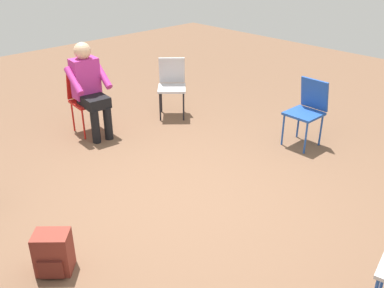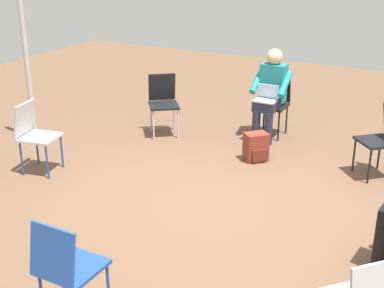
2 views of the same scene
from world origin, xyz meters
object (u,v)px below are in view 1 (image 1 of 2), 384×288
at_px(chair_east, 308,108).
at_px(backpack_near_laptop_user, 54,254).
at_px(person_in_magenta, 89,85).
at_px(chair_northeast, 172,83).
at_px(chair_north, 85,96).

distance_m(chair_east, backpack_near_laptop_user, 3.50).
xyz_separation_m(chair_east, person_in_magenta, (-1.82, 2.15, 0.20)).
relative_size(chair_northeast, chair_east, 1.00).
distance_m(person_in_magenta, backpack_near_laptop_user, 2.71).
bearing_deg(chair_north, chair_northeast, 169.52).
relative_size(chair_northeast, backpack_near_laptop_user, 2.36).
bearing_deg(backpack_near_laptop_user, person_in_magenta, 51.23).
relative_size(person_in_magenta, backpack_near_laptop_user, 3.44).
distance_m(chair_north, backpack_near_laptop_user, 2.82).
xyz_separation_m(chair_northeast, backpack_near_laptop_user, (-2.91, -1.87, -0.34)).
xyz_separation_m(chair_east, backpack_near_laptop_user, (-3.48, 0.08, -0.34)).
relative_size(chair_northeast, chair_north, 1.00).
distance_m(chair_northeast, backpack_near_laptop_user, 3.48).
bearing_deg(backpack_near_laptop_user, chair_northeast, 32.67).
relative_size(chair_northeast, person_in_magenta, 0.69).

